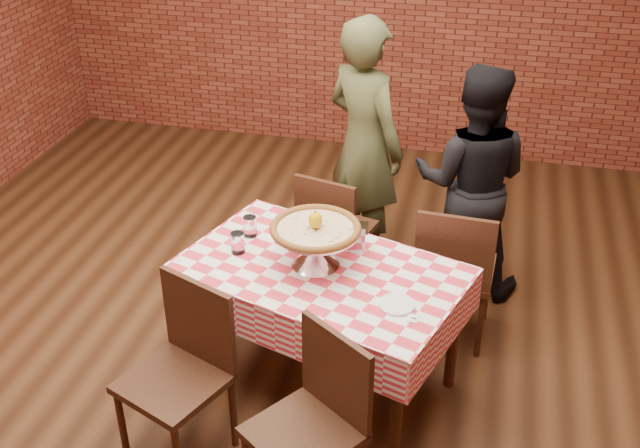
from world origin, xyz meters
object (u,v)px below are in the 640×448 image
Objects in this scene: chair_near_right at (303,434)px; diner_olive at (365,145)px; chair_far_left at (337,231)px; pizza_stand at (315,247)px; chair_far_right at (455,269)px; water_glass_right at (250,226)px; chair_near_left at (173,381)px; pizza at (315,229)px; water_glass_left at (238,243)px; condiment_caddy at (357,236)px; table at (321,327)px; diner_black at (471,182)px.

diner_olive is (-0.15, 2.18, 0.40)m from chair_near_right.
pizza_stand is at bearing 108.51° from chair_far_left.
water_glass_right is at bearing 22.23° from chair_far_right.
chair_far_left is 0.96× the size of chair_far_right.
diner_olive is (-0.69, 0.72, 0.40)m from chair_far_right.
water_glass_right is 0.13× the size of chair_near_left.
pizza reaches higher than water_glass_right.
condiment_caddy is (0.60, 0.19, 0.02)m from water_glass_left.
pizza is at bearing 0.00° from pizza_stand.
pizza reaches higher than chair_far_right.
diner_olive reaches higher than table.
chair_far_right is (0.70, 0.58, -0.51)m from pizza.
pizza_stand is 3.93× the size of water_glass_left.
diner_black is at bearing -158.48° from diner_olive.
diner_olive is (0.54, 2.00, 0.40)m from chair_near_left.
pizza_stand is 0.50× the size of chair_far_right.
table is at bearing -6.00° from water_glass_left.
chair_near_right is at bearing 111.37° from chair_far_left.
diner_black reaches higher than water_glass_right.
table is at bearing -119.62° from condiment_caddy.
water_glass_left is at bearing 177.91° from pizza.
table is 0.64m from water_glass_left.
chair_near_left reaches higher than water_glass_right.
diner_olive is (0.01, 1.30, -0.00)m from pizza_stand.
water_glass_right is 1.48m from diner_black.
water_glass_right is 0.13× the size of chair_far_left.
pizza_stand is 1.35m from diner_black.
diner_olive is (0.08, 0.43, 0.42)m from chair_far_left.
table is 1.60× the size of chair_far_left.
diner_black is at bearing 59.69° from condiment_caddy.
diner_black is (0.73, 1.13, -0.21)m from pizza.
chair_near_left is (-0.11, -0.90, -0.35)m from water_glass_right.
table is at bearing 72.48° from chair_near_left.
diner_olive is 1.13× the size of diner_black.
chair_near_right is 0.53× the size of diner_olive.
chair_near_right is (0.58, -1.07, -0.36)m from water_glass_right.
condiment_caddy is at bearing 124.33° from chair_far_left.
pizza_stand is (-0.04, 0.03, 0.48)m from table.
condiment_caddy is at bearing 74.88° from chair_near_left.
pizza_stand is 3.12× the size of condiment_caddy.
pizza_stand is at bearing 42.83° from chair_far_right.
water_glass_left is at bearing 81.16° from chair_far_left.
pizza is 1.04m from chair_far_right.
diner_olive is at bearing 68.75° from water_glass_right.
water_glass_right is at bearing -178.47° from condiment_caddy.
pizza reaches higher than water_glass_left.
chair_far_left is at bearing 67.22° from water_glass_left.
chair_far_left is 0.61m from diner_olive.
pizza_stand is 0.97m from chair_far_left.
chair_near_left reaches higher than chair_far_right.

